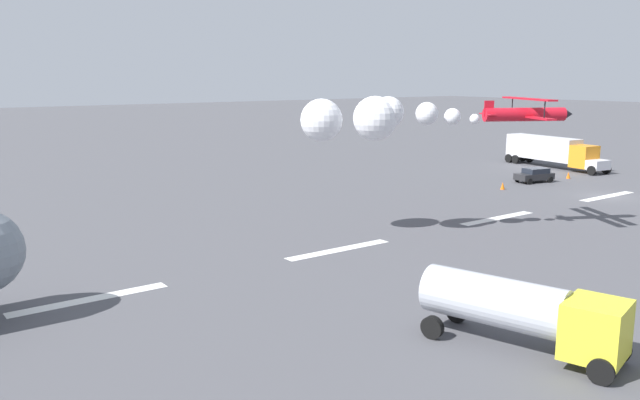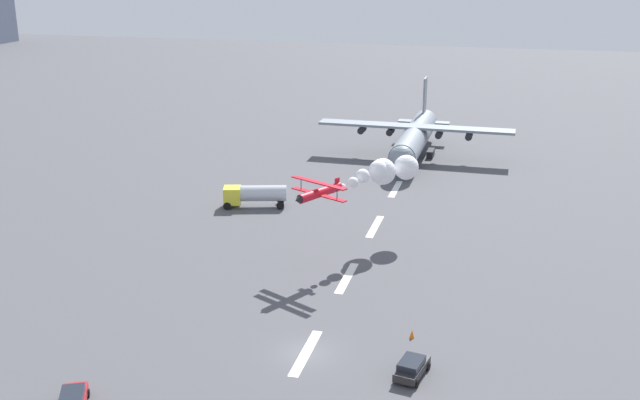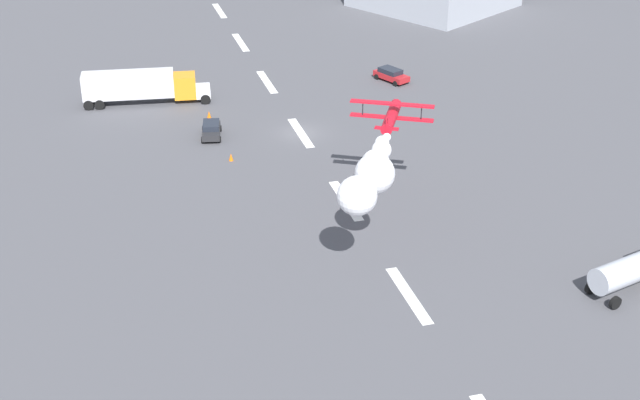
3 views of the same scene
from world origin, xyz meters
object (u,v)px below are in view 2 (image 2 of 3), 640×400
at_px(followme_car_yellow, 412,367).
at_px(airport_staff_sedan, 73,400).
at_px(fuel_tanker_truck, 254,194).
at_px(stunt_biplane_red, 382,172).
at_px(traffic_cone_far, 412,334).
at_px(cargo_transport_plane, 414,139).

bearing_deg(followme_car_yellow, airport_staff_sedan, 114.89).
height_order(fuel_tanker_truck, followme_car_yellow, fuel_tanker_truck).
relative_size(fuel_tanker_truck, followme_car_yellow, 1.96).
relative_size(stunt_biplane_red, airport_staff_sedan, 3.66).
bearing_deg(followme_car_yellow, traffic_cone_far, 7.53).
distance_m(cargo_transport_plane, traffic_cone_far, 60.86).
bearing_deg(airport_staff_sedan, cargo_transport_plane, -10.64).
xyz_separation_m(airport_staff_sedan, traffic_cone_far, (17.27, -22.69, -0.44)).
bearing_deg(traffic_cone_far, cargo_transport_plane, 7.69).
bearing_deg(stunt_biplane_red, followme_car_yellow, -165.28).
distance_m(cargo_transport_plane, followme_car_yellow, 67.24).
relative_size(stunt_biplane_red, followme_car_yellow, 4.05).
xyz_separation_m(followme_car_yellow, airport_staff_sedan, (-10.92, 23.53, 0.00)).
bearing_deg(traffic_cone_far, fuel_tanker_truck, 39.13).
bearing_deg(traffic_cone_far, airport_staff_sedan, 127.28).
distance_m(followme_car_yellow, traffic_cone_far, 6.43).
relative_size(cargo_transport_plane, airport_staff_sedan, 6.51).
distance_m(followme_car_yellow, airport_staff_sedan, 25.94).
relative_size(stunt_biplane_red, fuel_tanker_truck, 2.07).
distance_m(stunt_biplane_red, traffic_cone_far, 24.86).
bearing_deg(fuel_tanker_truck, traffic_cone_far, -140.87).
height_order(stunt_biplane_red, followme_car_yellow, stunt_biplane_red).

